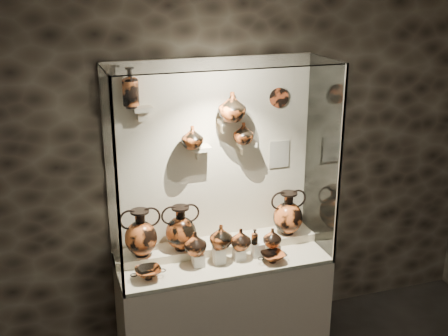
# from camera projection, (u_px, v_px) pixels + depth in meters

# --- Properties ---
(wall_back) EXTENTS (5.00, 0.02, 3.20)m
(wall_back) POSITION_uv_depth(u_px,v_px,m) (211.00, 156.00, 4.56)
(wall_back) COLOR black
(wall_back) RESTS_ON ground
(plinth) EXTENTS (1.70, 0.60, 0.80)m
(plinth) POSITION_uv_depth(u_px,v_px,m) (223.00, 305.00, 4.66)
(plinth) COLOR beige
(plinth) RESTS_ON floor
(front_tier) EXTENTS (1.68, 0.58, 0.03)m
(front_tier) POSITION_uv_depth(u_px,v_px,m) (223.00, 260.00, 4.53)
(front_tier) COLOR beige
(front_tier) RESTS_ON plinth
(rear_tier) EXTENTS (1.70, 0.25, 0.10)m
(rear_tier) POSITION_uv_depth(u_px,v_px,m) (216.00, 247.00, 4.67)
(rear_tier) COLOR beige
(rear_tier) RESTS_ON plinth
(back_panel) EXTENTS (1.70, 0.03, 1.60)m
(back_panel) POSITION_uv_depth(u_px,v_px,m) (211.00, 156.00, 4.55)
(back_panel) COLOR beige
(back_panel) RESTS_ON plinth
(glass_front) EXTENTS (1.70, 0.01, 1.60)m
(glass_front) POSITION_uv_depth(u_px,v_px,m) (236.00, 181.00, 4.00)
(glass_front) COLOR white
(glass_front) RESTS_ON plinth
(glass_left) EXTENTS (0.01, 0.60, 1.60)m
(glass_left) POSITION_uv_depth(u_px,v_px,m) (111.00, 180.00, 4.02)
(glass_left) COLOR white
(glass_left) RESTS_ON plinth
(glass_right) EXTENTS (0.01, 0.60, 1.60)m
(glass_right) POSITION_uv_depth(u_px,v_px,m) (322.00, 158.00, 4.52)
(glass_right) COLOR white
(glass_right) RESTS_ON plinth
(glass_top) EXTENTS (1.70, 0.60, 0.01)m
(glass_top) POSITION_uv_depth(u_px,v_px,m) (223.00, 63.00, 4.01)
(glass_top) COLOR white
(glass_top) RESTS_ON back_panel
(frame_post_left) EXTENTS (0.02, 0.02, 1.60)m
(frame_post_left) POSITION_uv_depth(u_px,v_px,m) (117.00, 195.00, 3.76)
(frame_post_left) COLOR gray
(frame_post_left) RESTS_ON plinth
(frame_post_right) EXTENTS (0.02, 0.02, 1.60)m
(frame_post_right) POSITION_uv_depth(u_px,v_px,m) (340.00, 169.00, 4.26)
(frame_post_right) COLOR gray
(frame_post_right) RESTS_ON plinth
(pedestal_a) EXTENTS (0.09, 0.09, 0.10)m
(pedestal_a) POSITION_uv_depth(u_px,v_px,m) (198.00, 260.00, 4.40)
(pedestal_a) COLOR silver
(pedestal_a) RESTS_ON front_tier
(pedestal_b) EXTENTS (0.09, 0.09, 0.13)m
(pedestal_b) POSITION_uv_depth(u_px,v_px,m) (219.00, 255.00, 4.44)
(pedestal_b) COLOR silver
(pedestal_b) RESTS_ON front_tier
(pedestal_c) EXTENTS (0.09, 0.09, 0.09)m
(pedestal_c) POSITION_uv_depth(u_px,v_px,m) (239.00, 254.00, 4.50)
(pedestal_c) COLOR silver
(pedestal_c) RESTS_ON front_tier
(pedestal_d) EXTENTS (0.09, 0.09, 0.12)m
(pedestal_d) POSITION_uv_depth(u_px,v_px,m) (258.00, 250.00, 4.54)
(pedestal_d) COLOR silver
(pedestal_d) RESTS_ON front_tier
(pedestal_e) EXTENTS (0.09, 0.09, 0.08)m
(pedestal_e) POSITION_uv_depth(u_px,v_px,m) (274.00, 249.00, 4.59)
(pedestal_e) COLOR silver
(pedestal_e) RESTS_ON front_tier
(bracket_ul) EXTENTS (0.14, 0.12, 0.04)m
(bracket_ul) POSITION_uv_depth(u_px,v_px,m) (143.00, 109.00, 4.18)
(bracket_ul) COLOR beige
(bracket_ul) RESTS_ON back_panel
(bracket_ca) EXTENTS (0.14, 0.12, 0.04)m
(bracket_ca) POSITION_uv_depth(u_px,v_px,m) (201.00, 148.00, 4.42)
(bracket_ca) COLOR beige
(bracket_ca) RESTS_ON back_panel
(bracket_cb) EXTENTS (0.10, 0.12, 0.04)m
(bracket_cb) POSITION_uv_depth(u_px,v_px,m) (225.00, 122.00, 4.42)
(bracket_cb) COLOR beige
(bracket_cb) RESTS_ON back_panel
(bracket_cc) EXTENTS (0.14, 0.12, 0.04)m
(bracket_cc) POSITION_uv_depth(u_px,v_px,m) (247.00, 144.00, 4.54)
(bracket_cc) COLOR beige
(bracket_cc) RESTS_ON back_panel
(amphora_left) EXTENTS (0.40, 0.40, 0.39)m
(amphora_left) POSITION_uv_depth(u_px,v_px,m) (141.00, 233.00, 4.37)
(amphora_left) COLOR #CD5D27
(amphora_left) RESTS_ON rear_tier
(amphora_mid) EXTENTS (0.36, 0.36, 0.37)m
(amphora_mid) POSITION_uv_depth(u_px,v_px,m) (181.00, 228.00, 4.47)
(amphora_mid) COLOR #A5481D
(amphora_mid) RESTS_ON rear_tier
(amphora_right) EXTENTS (0.38, 0.38, 0.38)m
(amphora_right) POSITION_uv_depth(u_px,v_px,m) (288.00, 213.00, 4.75)
(amphora_right) COLOR #CD5D27
(amphora_right) RESTS_ON rear_tier
(jug_a) EXTENTS (0.20, 0.20, 0.19)m
(jug_a) POSITION_uv_depth(u_px,v_px,m) (195.00, 243.00, 4.36)
(jug_a) COLOR #CD5D27
(jug_a) RESTS_ON pedestal_a
(jug_b) EXTENTS (0.20, 0.20, 0.19)m
(jug_b) POSITION_uv_depth(u_px,v_px,m) (221.00, 236.00, 4.40)
(jug_b) COLOR #A5481D
(jug_b) RESTS_ON pedestal_b
(jug_c) EXTENTS (0.19, 0.19, 0.17)m
(jug_c) POSITION_uv_depth(u_px,v_px,m) (241.00, 239.00, 4.46)
(jug_c) COLOR #CD5D27
(jug_c) RESTS_ON pedestal_c
(jug_e) EXTENTS (0.18, 0.18, 0.16)m
(jug_e) POSITION_uv_depth(u_px,v_px,m) (272.00, 237.00, 4.53)
(jug_e) COLOR #CD5D27
(jug_e) RESTS_ON pedestal_e
(lekythos_small) EXTENTS (0.08, 0.08, 0.15)m
(lekythos_small) POSITION_uv_depth(u_px,v_px,m) (255.00, 236.00, 4.47)
(lekythos_small) COLOR #A5481D
(lekythos_small) RESTS_ON pedestal_d
(kylix_left) EXTENTS (0.29, 0.25, 0.10)m
(kylix_left) POSITION_uv_depth(u_px,v_px,m) (148.00, 273.00, 4.21)
(kylix_left) COLOR #A5481D
(kylix_left) RESTS_ON front_tier
(kylix_right) EXTENTS (0.28, 0.25, 0.10)m
(kylix_right) POSITION_uv_depth(u_px,v_px,m) (273.00, 257.00, 4.45)
(kylix_right) COLOR #CD5D27
(kylix_right) RESTS_ON front_tier
(lekythos_tall) EXTENTS (0.15, 0.15, 0.33)m
(lekythos_tall) POSITION_uv_depth(u_px,v_px,m) (130.00, 86.00, 4.08)
(lekythos_tall) COLOR #CD5D27
(lekythos_tall) RESTS_ON bracket_ul
(ovoid_vase_a) EXTENTS (0.22, 0.22, 0.18)m
(ovoid_vase_a) POSITION_uv_depth(u_px,v_px,m) (192.00, 137.00, 4.33)
(ovoid_vase_a) COLOR #A5481D
(ovoid_vase_a) RESTS_ON bracket_ca
(ovoid_vase_b) EXTENTS (0.22, 0.22, 0.23)m
(ovoid_vase_b) POSITION_uv_depth(u_px,v_px,m) (232.00, 107.00, 4.33)
(ovoid_vase_b) COLOR #A5481D
(ovoid_vase_b) RESTS_ON bracket_cb
(ovoid_vase_c) EXTENTS (0.20, 0.20, 0.17)m
(ovoid_vase_c) POSITION_uv_depth(u_px,v_px,m) (243.00, 133.00, 4.46)
(ovoid_vase_c) COLOR #A5481D
(ovoid_vase_c) RESTS_ON bracket_cc
(wall_plate) EXTENTS (0.16, 0.02, 0.16)m
(wall_plate) POSITION_uv_depth(u_px,v_px,m) (279.00, 98.00, 4.55)
(wall_plate) COLOR #B04622
(wall_plate) RESTS_ON back_panel
(info_placard) EXTENTS (0.17, 0.01, 0.23)m
(info_placard) POSITION_uv_depth(u_px,v_px,m) (279.00, 154.00, 4.72)
(info_placard) COLOR beige
(info_placard) RESTS_ON back_panel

